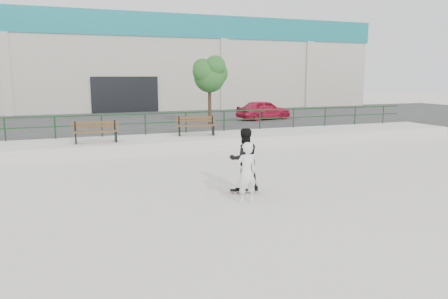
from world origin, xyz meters
name	(u,v)px	position (x,y,z in m)	size (l,w,h in m)	color
ground	(265,205)	(0.00, 0.00, 0.00)	(120.00, 120.00, 0.00)	beige
ledge	(173,143)	(0.00, 9.50, 0.25)	(30.00, 3.00, 0.50)	beige
parking_strip	(140,124)	(0.00, 18.00, 0.25)	(60.00, 14.00, 0.50)	#313131
railing	(166,118)	(0.00, 10.80, 1.24)	(28.00, 0.06, 1.03)	#163D1D
commercial_building	(111,61)	(0.00, 31.99, 4.58)	(44.20, 16.33, 8.00)	#BAB6A7
bench_left	(96,132)	(-3.41, 9.14, 0.94)	(1.95, 0.62, 0.89)	brown
bench_right	(196,126)	(1.21, 9.81, 0.94)	(1.98, 0.94, 0.88)	brown
tree	(210,73)	(3.18, 13.48, 3.40)	(2.17, 1.93, 3.86)	#483924
red_car	(264,110)	(7.47, 15.41, 1.12)	(1.45, 3.61, 1.23)	#B81637
skateboard	(244,190)	(-0.04, 1.24, 0.07)	(0.81, 0.40, 0.09)	black
standing_skater	(244,159)	(-0.04, 1.24, 0.97)	(0.85, 0.66, 1.75)	black
seated_skater	(246,173)	(-0.37, 0.35, 0.80)	(0.58, 0.38, 1.60)	white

